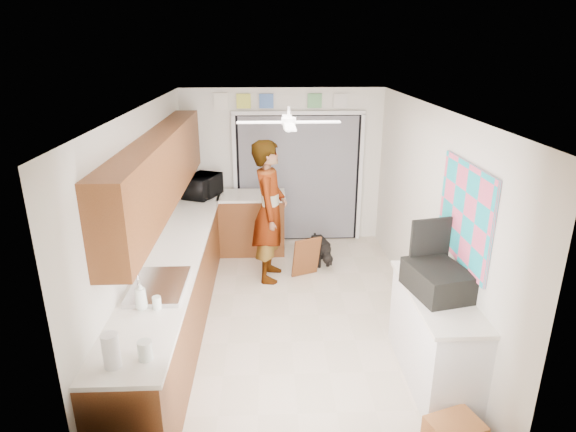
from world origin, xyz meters
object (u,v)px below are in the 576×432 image
object	(u,v)px
man	(270,211)
dog	(321,250)
soap_bottle	(141,295)
paper_towel_roll	(111,351)
suitcase	(437,280)
microwave	(202,186)

from	to	relation	value
man	dog	distance (m)	1.16
man	dog	world-z (taller)	man
soap_bottle	paper_towel_roll	world-z (taller)	soap_bottle
soap_bottle	man	size ratio (longest dim) A/B	0.14
man	dog	size ratio (longest dim) A/B	3.58
paper_towel_roll	man	xyz separation A→B (m)	(1.15, 3.23, -0.09)
suitcase	dog	xyz separation A→B (m)	(-0.79, 2.67, -0.85)
dog	paper_towel_roll	bearing A→B (deg)	-132.12
suitcase	soap_bottle	bearing A→B (deg)	171.05
paper_towel_roll	dog	size ratio (longest dim) A/B	0.49
dog	microwave	bearing A→B (deg)	151.02
microwave	dog	bearing A→B (deg)	-81.30
man	dog	xyz separation A→B (m)	(0.76, 0.42, -0.77)
soap_bottle	paper_towel_roll	distance (m)	0.80
microwave	suitcase	distance (m)	4.04
suitcase	dog	bearing A→B (deg)	93.64
microwave	suitcase	bearing A→B (deg)	-117.59
microwave	dog	size ratio (longest dim) A/B	1.08
soap_bottle	suitcase	size ratio (longest dim) A/B	0.45
soap_bottle	suitcase	bearing A→B (deg)	3.82
microwave	soap_bottle	bearing A→B (deg)	-158.98
microwave	suitcase	xyz separation A→B (m)	(2.56, -3.12, -0.03)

